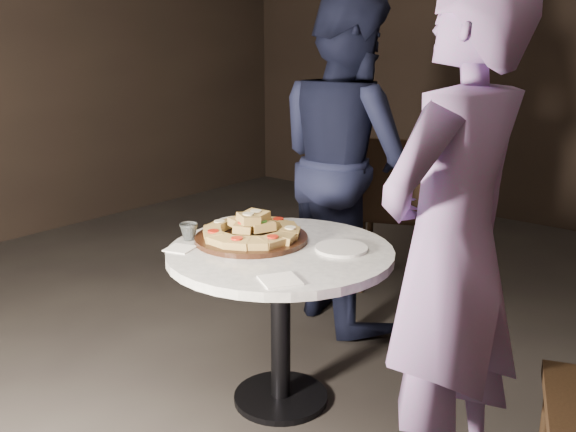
{
  "coord_description": "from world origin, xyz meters",
  "views": [
    {
      "loc": [
        1.75,
        -1.91,
        1.55
      ],
      "look_at": [
        0.14,
        0.06,
        0.83
      ],
      "focal_mm": 40.0,
      "sensor_mm": 36.0,
      "label": 1
    }
  ],
  "objects_px": {
    "water_glass": "(189,232)",
    "diner_teal": "(452,251)",
    "table": "(280,279)",
    "serving_board": "(251,238)",
    "focaccia_pile": "(251,229)",
    "diner_navy": "(347,162)",
    "chair_far": "(397,203)"
  },
  "relations": [
    {
      "from": "chair_far",
      "to": "diner_teal",
      "type": "xyz_separation_m",
      "value": [
        1.05,
        -1.5,
        0.32
      ]
    },
    {
      "from": "focaccia_pile",
      "to": "diner_navy",
      "type": "xyz_separation_m",
      "value": [
        -0.15,
        0.93,
        0.13
      ]
    },
    {
      "from": "focaccia_pile",
      "to": "chair_far",
      "type": "bearing_deg",
      "value": 94.11
    },
    {
      "from": "focaccia_pile",
      "to": "diner_teal",
      "type": "xyz_separation_m",
      "value": [
        0.94,
        -0.07,
        0.12
      ]
    },
    {
      "from": "water_glass",
      "to": "diner_navy",
      "type": "height_order",
      "value": "diner_navy"
    },
    {
      "from": "chair_far",
      "to": "diner_teal",
      "type": "bearing_deg",
      "value": 100.32
    },
    {
      "from": "table",
      "to": "diner_teal",
      "type": "xyz_separation_m",
      "value": [
        0.78,
        -0.06,
        0.31
      ]
    },
    {
      "from": "diner_teal",
      "to": "focaccia_pile",
      "type": "bearing_deg",
      "value": -85.0
    },
    {
      "from": "table",
      "to": "water_glass",
      "type": "height_order",
      "value": "water_glass"
    },
    {
      "from": "water_glass",
      "to": "chair_far",
      "type": "relative_size",
      "value": 0.08
    },
    {
      "from": "table",
      "to": "diner_teal",
      "type": "bearing_deg",
      "value": -4.53
    },
    {
      "from": "water_glass",
      "to": "table",
      "type": "bearing_deg",
      "value": 21.99
    },
    {
      "from": "table",
      "to": "focaccia_pile",
      "type": "relative_size",
      "value": 2.19
    },
    {
      "from": "focaccia_pile",
      "to": "water_glass",
      "type": "height_order",
      "value": "focaccia_pile"
    },
    {
      "from": "chair_far",
      "to": "diner_teal",
      "type": "distance_m",
      "value": 1.85
    },
    {
      "from": "serving_board",
      "to": "diner_navy",
      "type": "height_order",
      "value": "diner_navy"
    },
    {
      "from": "diner_navy",
      "to": "focaccia_pile",
      "type": "bearing_deg",
      "value": 122.7
    },
    {
      "from": "table",
      "to": "focaccia_pile",
      "type": "bearing_deg",
      "value": 177.85
    },
    {
      "from": "chair_far",
      "to": "diner_navy",
      "type": "distance_m",
      "value": 0.6
    },
    {
      "from": "water_glass",
      "to": "diner_navy",
      "type": "distance_m",
      "value": 1.1
    },
    {
      "from": "table",
      "to": "diner_teal",
      "type": "distance_m",
      "value": 0.84
    },
    {
      "from": "water_glass",
      "to": "chair_far",
      "type": "height_order",
      "value": "chair_far"
    },
    {
      "from": "serving_board",
      "to": "water_glass",
      "type": "bearing_deg",
      "value": -143.17
    },
    {
      "from": "serving_board",
      "to": "diner_teal",
      "type": "distance_m",
      "value": 0.96
    },
    {
      "from": "focaccia_pile",
      "to": "chair_far",
      "type": "xyz_separation_m",
      "value": [
        -0.1,
        1.43,
        -0.19
      ]
    },
    {
      "from": "water_glass",
      "to": "diner_teal",
      "type": "relative_size",
      "value": 0.04
    },
    {
      "from": "focaccia_pile",
      "to": "diner_teal",
      "type": "bearing_deg",
      "value": -4.11
    },
    {
      "from": "diner_teal",
      "to": "diner_navy",
      "type": "bearing_deg",
      "value": -123.39
    },
    {
      "from": "focaccia_pile",
      "to": "water_glass",
      "type": "distance_m",
      "value": 0.27
    },
    {
      "from": "water_glass",
      "to": "diner_teal",
      "type": "bearing_deg",
      "value": 4.6
    },
    {
      "from": "water_glass",
      "to": "chair_far",
      "type": "bearing_deg",
      "value": 85.9
    },
    {
      "from": "diner_teal",
      "to": "serving_board",
      "type": "bearing_deg",
      "value": -85.03
    }
  ]
}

